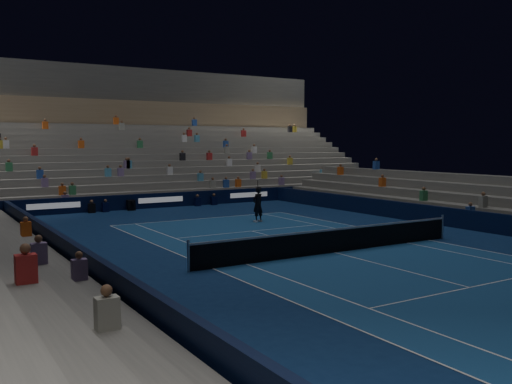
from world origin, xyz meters
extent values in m
plane|color=#0D2550|center=(0.00, 0.00, 0.00)|extent=(90.00, 90.00, 0.00)
cube|color=navy|center=(0.00, 0.00, 0.01)|extent=(10.97, 23.77, 0.01)
cube|color=black|center=(0.00, 18.50, 0.50)|extent=(44.00, 0.25, 1.00)
cube|color=black|center=(9.70, 0.00, 0.50)|extent=(0.25, 37.00, 1.00)
cube|color=black|center=(-9.70, 0.00, 0.50)|extent=(0.25, 37.00, 1.00)
cube|color=slate|center=(0.00, 19.50, 0.25)|extent=(44.00, 1.00, 0.50)
cube|color=slate|center=(0.00, 20.50, 0.50)|extent=(44.00, 1.00, 1.00)
cube|color=slate|center=(0.00, 21.50, 0.75)|extent=(44.00, 1.00, 1.50)
cube|color=slate|center=(0.00, 22.50, 1.00)|extent=(44.00, 1.00, 2.00)
cube|color=slate|center=(0.00, 23.50, 1.25)|extent=(44.00, 1.00, 2.50)
cube|color=slate|center=(0.00, 24.50, 1.50)|extent=(44.00, 1.00, 3.00)
cube|color=slate|center=(0.00, 25.50, 1.75)|extent=(44.00, 1.00, 3.50)
cube|color=slate|center=(0.00, 26.50, 2.00)|extent=(44.00, 1.00, 4.00)
cube|color=slate|center=(0.00, 27.50, 2.25)|extent=(44.00, 1.00, 4.50)
cube|color=slate|center=(0.00, 28.50, 2.50)|extent=(44.00, 1.00, 5.00)
cube|color=slate|center=(0.00, 29.50, 2.75)|extent=(44.00, 1.00, 5.50)
cube|color=slate|center=(0.00, 30.50, 3.00)|extent=(44.00, 1.00, 6.00)
cube|color=#7D684D|center=(0.00, 31.60, 7.10)|extent=(44.00, 0.60, 2.20)
cube|color=#40403E|center=(0.00, 33.00, 9.70)|extent=(44.00, 2.40, 3.00)
cube|color=slate|center=(10.50, 0.00, 0.25)|extent=(1.00, 37.00, 0.50)
cube|color=slate|center=(11.50, 0.00, 0.50)|extent=(1.00, 37.00, 1.00)
cube|color=#5E5D59|center=(-10.50, 0.00, 0.25)|extent=(1.00, 37.00, 0.50)
cube|color=#5E5D59|center=(-11.50, 0.00, 0.50)|extent=(1.00, 37.00, 1.00)
cylinder|color=#B2B2B7|center=(-6.40, 0.00, 0.55)|extent=(0.10, 0.10, 1.10)
cylinder|color=#B2B2B7|center=(6.40, 0.00, 0.55)|extent=(0.10, 0.10, 1.10)
cube|color=black|center=(0.00, 0.00, 0.45)|extent=(12.80, 0.03, 0.90)
cube|color=white|center=(0.00, 0.00, 0.94)|extent=(12.80, 0.04, 0.08)
imported|color=black|center=(1.99, 9.05, 0.99)|extent=(0.83, 0.66, 1.98)
cube|color=black|center=(-2.21, 18.09, 0.33)|extent=(0.56, 0.66, 0.67)
cylinder|color=black|center=(-2.21, 17.61, 0.53)|extent=(0.20, 0.37, 0.16)
camera|label=1|loc=(-14.21, -17.09, 4.37)|focal=39.02mm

